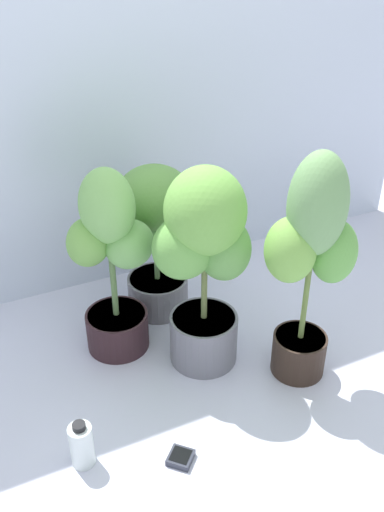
{
  "coord_description": "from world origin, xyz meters",
  "views": [
    {
      "loc": [
        -0.79,
        -1.48,
        1.58
      ],
      "look_at": [
        0.01,
        0.21,
        0.44
      ],
      "focal_mm": 39.55,
      "sensor_mm": 36.0,
      "label": 1
    }
  ],
  "objects_px": {
    "potted_plant_back_center": "(152,228)",
    "nutrient_bottle": "(82,445)",
    "potted_plant_front_right": "(310,255)",
    "potted_plant_back_left": "(112,259)",
    "potted_plant_center": "(204,256)",
    "hygrometer_box": "(181,458)"
  },
  "relations": [
    {
      "from": "potted_plant_front_right",
      "to": "potted_plant_back_center",
      "type": "bearing_deg",
      "value": 118.98
    },
    {
      "from": "potted_plant_back_left",
      "to": "hygrometer_box",
      "type": "relative_size",
      "value": 7.13
    },
    {
      "from": "potted_plant_center",
      "to": "hygrometer_box",
      "type": "bearing_deg",
      "value": -124.67
    },
    {
      "from": "potted_plant_back_left",
      "to": "hygrometer_box",
      "type": "xyz_separation_m",
      "value": [
        -0.01,
        -0.66,
        -0.42
      ]
    },
    {
      "from": "potted_plant_center",
      "to": "nutrient_bottle",
      "type": "height_order",
      "value": "potted_plant_center"
    },
    {
      "from": "potted_plant_front_right",
      "to": "nutrient_bottle",
      "type": "bearing_deg",
      "value": -175.67
    },
    {
      "from": "potted_plant_front_right",
      "to": "potted_plant_back_left",
      "type": "xyz_separation_m",
      "value": [
        -0.59,
        0.46,
        -0.11
      ]
    },
    {
      "from": "potted_plant_front_right",
      "to": "hygrometer_box",
      "type": "xyz_separation_m",
      "value": [
        -0.61,
        -0.2,
        -0.53
      ]
    },
    {
      "from": "hygrometer_box",
      "to": "nutrient_bottle",
      "type": "distance_m",
      "value": 0.33
    },
    {
      "from": "hygrometer_box",
      "to": "nutrient_bottle",
      "type": "height_order",
      "value": "nutrient_bottle"
    },
    {
      "from": "potted_plant_front_right",
      "to": "nutrient_bottle",
      "type": "height_order",
      "value": "potted_plant_front_right"
    },
    {
      "from": "potted_plant_front_right",
      "to": "nutrient_bottle",
      "type": "relative_size",
      "value": 5.15
    },
    {
      "from": "potted_plant_back_center",
      "to": "nutrient_bottle",
      "type": "bearing_deg",
      "value": -127.87
    },
    {
      "from": "potted_plant_center",
      "to": "potted_plant_back_left",
      "type": "relative_size",
      "value": 1.05
    },
    {
      "from": "nutrient_bottle",
      "to": "potted_plant_center",
      "type": "bearing_deg",
      "value": 26.52
    },
    {
      "from": "potted_plant_center",
      "to": "hygrometer_box",
      "type": "relative_size",
      "value": 7.46
    },
    {
      "from": "potted_plant_back_center",
      "to": "hygrometer_box",
      "type": "relative_size",
      "value": 6.2
    },
    {
      "from": "hygrometer_box",
      "to": "potted_plant_back_left",
      "type": "bearing_deg",
      "value": 134.45
    },
    {
      "from": "potted_plant_center",
      "to": "potted_plant_front_right",
      "type": "relative_size",
      "value": 0.91
    },
    {
      "from": "potted_plant_center",
      "to": "potted_plant_back_center",
      "type": "relative_size",
      "value": 1.2
    },
    {
      "from": "potted_plant_back_left",
      "to": "potted_plant_back_center",
      "type": "bearing_deg",
      "value": 37.0
    },
    {
      "from": "potted_plant_back_left",
      "to": "potted_plant_center",
      "type": "bearing_deg",
      "value": -38.49
    }
  ]
}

